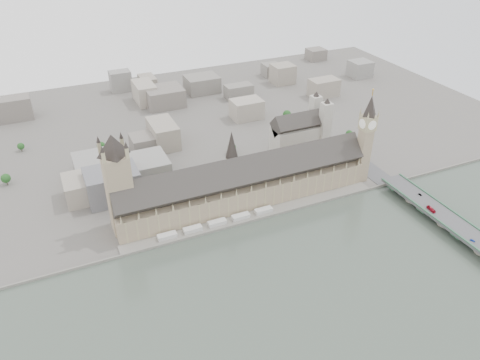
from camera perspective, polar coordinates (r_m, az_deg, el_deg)
name	(u,v)px	position (r m, az deg, el deg)	size (l,w,h in m)	color
ground	(251,212)	(473.85, 1.41, -3.96)	(900.00, 900.00, 0.00)	#595651
river_thames	(347,332)	(370.56, 12.90, -17.57)	(600.00, 600.00, 0.00)	#3F4A40
embankment_wall	(258,219)	(462.10, 2.20, -4.80)	(600.00, 1.50, 3.00)	slate
river_terrace	(255,216)	(467.80, 1.80, -4.35)	(270.00, 15.00, 2.00)	slate
terrace_tents	(217,223)	(453.59, -2.80, -5.22)	(118.00, 7.00, 4.00)	silver
palace_of_westminster	(243,184)	(475.99, 0.43, -0.48)	(265.00, 40.73, 55.44)	gray
elizabeth_tower	(366,133)	(516.45, 15.15, 5.56)	(17.00, 17.00, 107.50)	gray
victoria_tower	(118,179)	(435.70, -14.68, 0.08)	(30.00, 30.00, 100.00)	gray
central_tower	(232,153)	(459.75, -1.02, 3.35)	(13.00, 13.00, 48.00)	#9A8E6A
westminster_bridge	(439,216)	(499.21, 23.08, -4.10)	(25.00, 325.00, 10.25)	#474749
bridge_parapets	(477,238)	(474.40, 26.90, -6.31)	(25.00, 235.00, 1.15)	#366347
westminster_abbey	(301,133)	(579.39, 7.39, 5.74)	(68.00, 36.00, 64.00)	#A6A196
city_skyline_inland	(177,108)	(666.61, -7.70, 8.71)	(720.00, 360.00, 38.00)	gray
park_trees	(220,180)	(512.27, -2.46, 0.03)	(110.00, 30.00, 15.00)	#1B481A
red_bus_north	(431,209)	(494.54, 22.27, -3.31)	(2.55, 10.90, 3.04)	#A71324
car_blue	(473,240)	(469.21, 26.49, -6.61)	(1.77, 4.41, 1.50)	blue
car_silver	(420,195)	(515.26, 21.09, -1.67)	(1.39, 3.99, 1.32)	gray
car_approach	(363,153)	(576.12, 14.76, 3.16)	(1.86, 4.58, 1.33)	gray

